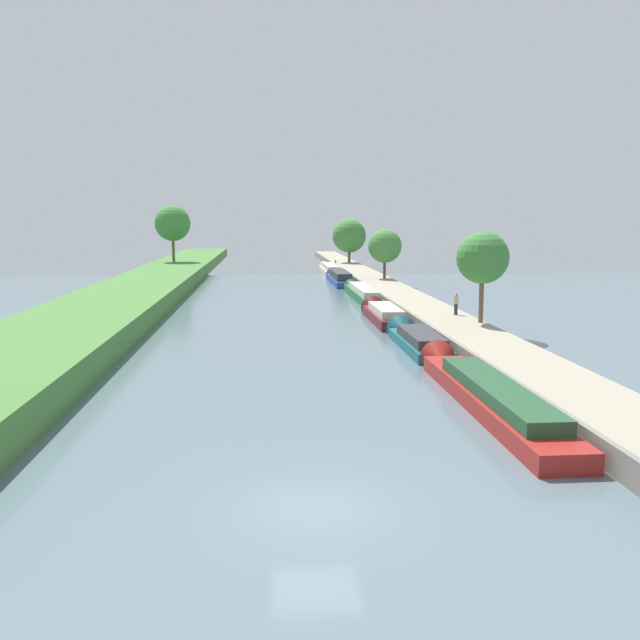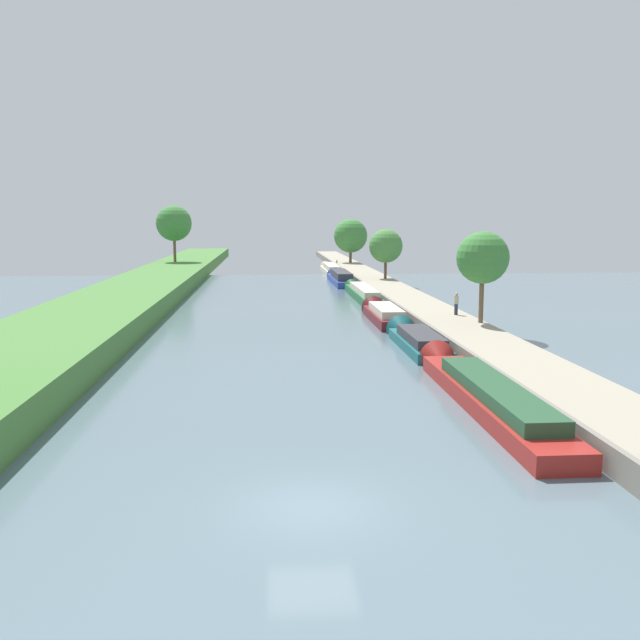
# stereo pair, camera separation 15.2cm
# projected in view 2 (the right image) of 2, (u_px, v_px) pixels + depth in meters

# --- Properties ---
(ground_plane) EXTENTS (160.00, 160.00, 0.00)m
(ground_plane) POSITION_uv_depth(u_px,v_px,m) (312.00, 507.00, 18.84)
(ground_plane) COLOR slate
(stone_quay) EXTENTS (0.25, 260.00, 1.00)m
(stone_quay) POSITION_uv_depth(u_px,v_px,m) (640.00, 480.00, 19.49)
(stone_quay) COLOR gray
(stone_quay) RESTS_ON ground_plane
(narrowboat_red) EXTENTS (2.11, 16.60, 2.00)m
(narrowboat_red) POSITION_uv_depth(u_px,v_px,m) (483.00, 392.00, 29.28)
(narrowboat_red) COLOR maroon
(narrowboat_red) RESTS_ON ground_plane
(narrowboat_teal) EXTENTS (2.18, 10.37, 2.07)m
(narrowboat_teal) POSITION_uv_depth(u_px,v_px,m) (415.00, 339.00, 42.64)
(narrowboat_teal) COLOR #195B60
(narrowboat_teal) RESTS_ON ground_plane
(narrowboat_maroon) EXTENTS (2.14, 10.73, 2.03)m
(narrowboat_maroon) POSITION_uv_depth(u_px,v_px,m) (383.00, 314.00, 53.51)
(narrowboat_maroon) COLOR maroon
(narrowboat_maroon) RESTS_ON ground_plane
(narrowboat_green) EXTENTS (1.81, 16.87, 1.82)m
(narrowboat_green) POSITION_uv_depth(u_px,v_px,m) (362.00, 293.00, 68.17)
(narrowboat_green) COLOR #1E6033
(narrowboat_green) RESTS_ON ground_plane
(narrowboat_blue) EXTENTS (2.19, 14.98, 2.27)m
(narrowboat_blue) POSITION_uv_depth(u_px,v_px,m) (340.00, 278.00, 84.94)
(narrowboat_blue) COLOR #283D93
(narrowboat_blue) RESTS_ON ground_plane
(narrowboat_cream) EXTENTS (1.95, 17.01, 1.98)m
(narrowboat_cream) POSITION_uv_depth(u_px,v_px,m) (330.00, 269.00, 100.75)
(narrowboat_cream) COLOR beige
(narrowboat_cream) RESTS_ON ground_plane
(tree_rightbank_midnear) EXTENTS (3.54, 3.54, 6.20)m
(tree_rightbank_midnear) POSITION_uv_depth(u_px,v_px,m) (483.00, 258.00, 45.56)
(tree_rightbank_midnear) COLOR brown
(tree_rightbank_midnear) RESTS_ON right_towpath
(tree_rightbank_midfar) EXTENTS (3.99, 3.99, 5.84)m
(tree_rightbank_midfar) POSITION_uv_depth(u_px,v_px,m) (386.00, 246.00, 79.94)
(tree_rightbank_midfar) COLOR brown
(tree_rightbank_midfar) RESTS_ON right_towpath
(tree_rightbank_far) EXTENTS (5.43, 5.43, 7.04)m
(tree_rightbank_far) POSITION_uv_depth(u_px,v_px,m) (351.00, 236.00, 109.12)
(tree_rightbank_far) COLOR brown
(tree_rightbank_far) RESTS_ON right_towpath
(tree_leftbank_upstream) EXTENTS (5.23, 5.23, 8.28)m
(tree_leftbank_upstream) POSITION_uv_depth(u_px,v_px,m) (174.00, 223.00, 99.45)
(tree_leftbank_upstream) COLOR brown
(tree_leftbank_upstream) RESTS_ON left_grassy_bank
(person_walking) EXTENTS (0.34, 0.34, 1.66)m
(person_walking) POSITION_uv_depth(u_px,v_px,m) (456.00, 303.00, 49.78)
(person_walking) COLOR #282D42
(person_walking) RESTS_ON right_towpath
(mooring_bollard_far) EXTENTS (0.16, 0.16, 0.45)m
(mooring_bollard_far) POSITION_uv_depth(u_px,v_px,m) (337.00, 262.00, 108.57)
(mooring_bollard_far) COLOR black
(mooring_bollard_far) RESTS_ON right_towpath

